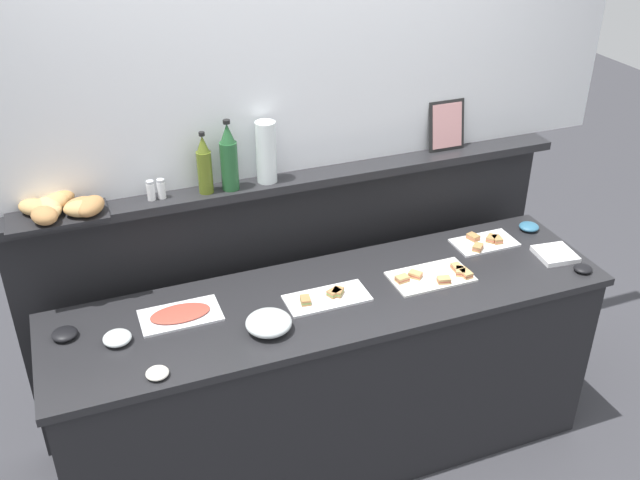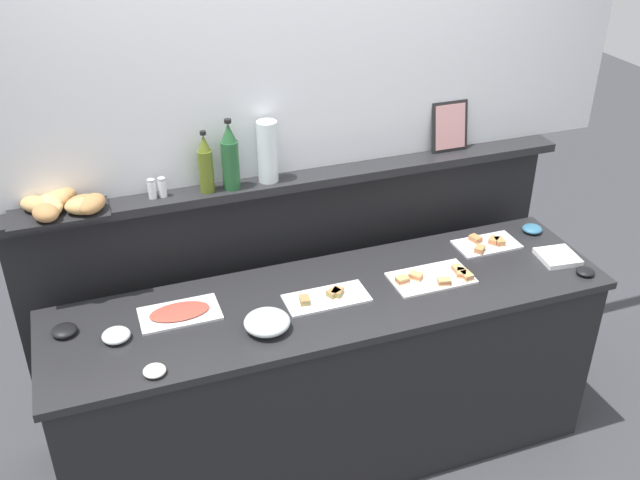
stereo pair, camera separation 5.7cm
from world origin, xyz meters
name	(u,v)px [view 2 (the right image)]	position (x,y,z in m)	size (l,w,h in m)	color
ground_plane	(294,375)	(0.00, 0.60, 0.00)	(12.00, 12.00, 0.00)	#38383D
buffet_counter	(332,379)	(0.00, 0.00, 0.47)	(2.46, 0.65, 0.93)	black
back_ledge_unit	(297,282)	(0.00, 0.50, 0.69)	(2.62, 0.22, 1.31)	black
upper_wall_panel	(291,26)	(0.00, 0.53, 1.96)	(3.22, 0.08, 1.29)	white
sandwich_platter_side	(326,298)	(-0.04, -0.01, 0.94)	(0.36, 0.17, 0.04)	white
sandwich_platter_rear	(434,277)	(0.47, -0.03, 0.94)	(0.37, 0.21, 0.04)	white
sandwich_platter_front	(487,244)	(0.85, 0.15, 0.94)	(0.30, 0.17, 0.04)	white
cold_cuts_platter	(180,313)	(-0.64, 0.09, 0.94)	(0.33, 0.19, 0.02)	silver
glass_bowl_large	(116,336)	(-0.91, 0.01, 0.95)	(0.11, 0.11, 0.04)	silver
glass_bowl_medium	(267,323)	(-0.33, -0.13, 0.96)	(0.19, 0.19, 0.07)	silver
condiment_bowl_cream	(532,229)	(1.13, 0.19, 0.95)	(0.10, 0.10, 0.03)	teal
condiment_bowl_red	(64,331)	(-1.10, 0.11, 0.95)	(0.10, 0.10, 0.04)	black
condiment_bowl_teal	(155,371)	(-0.80, -0.25, 0.94)	(0.09, 0.09, 0.03)	silver
condiment_bowl_dark	(585,272)	(1.13, -0.22, 0.94)	(0.08, 0.08, 0.03)	black
napkin_stack	(558,257)	(1.09, -0.07, 0.94)	(0.17, 0.17, 0.02)	white
olive_oil_bottle	(206,165)	(-0.43, 0.41, 1.44)	(0.06, 0.06, 0.28)	#56661E
wine_bottle_green	(230,158)	(-0.32, 0.41, 1.46)	(0.08, 0.08, 0.32)	#23562D
salt_shaker	(152,189)	(-0.66, 0.43, 1.36)	(0.03, 0.03, 0.09)	white
pepper_shaker	(162,187)	(-0.62, 0.43, 1.36)	(0.03, 0.03, 0.09)	white
bread_basket	(62,205)	(-1.03, 0.41, 1.35)	(0.41, 0.31, 0.08)	black
framed_picture	(450,127)	(0.77, 0.47, 1.43)	(0.19, 0.05, 0.24)	black
water_carafe	(268,152)	(-0.15, 0.43, 1.45)	(0.09, 0.09, 0.28)	silver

